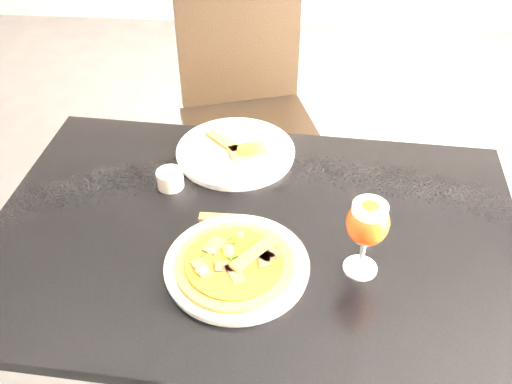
# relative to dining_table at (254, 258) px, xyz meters

# --- Properties ---
(dining_table) EXTENTS (1.25, 0.87, 0.75)m
(dining_table) POSITION_rel_dining_table_xyz_m (0.00, 0.00, 0.00)
(dining_table) COLOR black
(dining_table) RESTS_ON ground
(chair_far) EXTENTS (0.57, 0.57, 0.99)m
(chair_far) POSITION_rel_dining_table_xyz_m (-0.08, 0.81, -0.11)
(chair_far) COLOR black
(chair_far) RESTS_ON ground
(plate_main) EXTENTS (0.36, 0.36, 0.02)m
(plate_main) POSITION_rel_dining_table_xyz_m (-0.03, -0.12, 0.10)
(plate_main) COLOR silver
(plate_main) RESTS_ON dining_table
(pizza) EXTENTS (0.25, 0.25, 0.03)m
(pizza) POSITION_rel_dining_table_xyz_m (-0.03, -0.13, 0.11)
(pizza) COLOR #935D23
(pizza) RESTS_ON plate_main
(plate_second) EXTENTS (0.33, 0.33, 0.02)m
(plate_second) POSITION_rel_dining_table_xyz_m (-0.07, 0.29, 0.10)
(plate_second) COLOR silver
(plate_second) RESTS_ON dining_table
(crust_scraps) EXTENTS (0.18, 0.14, 0.01)m
(crust_scraps) POSITION_rel_dining_table_xyz_m (-0.06, 0.29, 0.11)
(crust_scraps) COLOR #935D23
(crust_scraps) RESTS_ON plate_second
(loose_crust) EXTENTS (0.10, 0.02, 0.01)m
(loose_crust) POSITION_rel_dining_table_xyz_m (-0.08, 0.03, 0.09)
(loose_crust) COLOR #935D23
(loose_crust) RESTS_ON dining_table
(sauce_cup) EXTENTS (0.07, 0.07, 0.04)m
(sauce_cup) POSITION_rel_dining_table_xyz_m (-0.22, 0.14, 0.11)
(sauce_cup) COLOR beige
(sauce_cup) RESTS_ON dining_table
(beer_glass) EXTENTS (0.09, 0.09, 0.18)m
(beer_glass) POSITION_rel_dining_table_xyz_m (0.23, -0.10, 0.22)
(beer_glass) COLOR silver
(beer_glass) RESTS_ON dining_table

